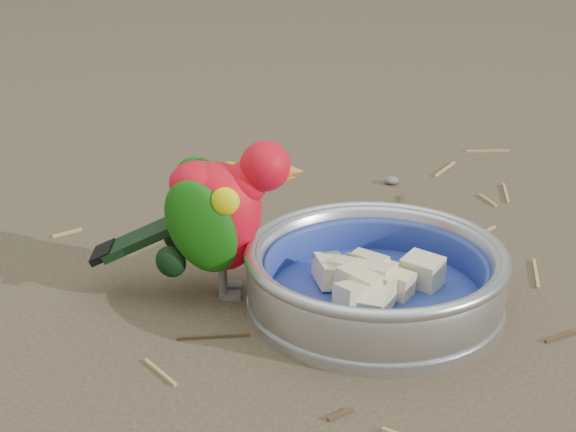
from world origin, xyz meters
name	(u,v)px	position (x,y,z in m)	size (l,w,h in m)	color
ground	(343,340)	(0.00, 0.00, 0.00)	(60.00, 60.00, 0.00)	#4D3F2E
food_bowl	(374,301)	(0.05, 0.04, 0.01)	(0.24, 0.24, 0.02)	#B2B2BA
bowl_wall	(376,272)	(0.05, 0.04, 0.04)	(0.24, 0.24, 0.04)	#B2B2BA
fruit_wedges	(375,279)	(0.05, 0.04, 0.03)	(0.14, 0.14, 0.03)	beige
lory_parrot	(218,223)	(-0.07, 0.13, 0.07)	(0.09, 0.18, 0.15)	red
ground_debris	(342,311)	(0.02, 0.04, 0.00)	(0.90, 0.80, 0.01)	#A78D4F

